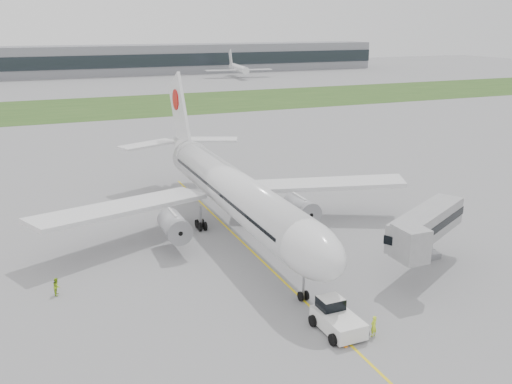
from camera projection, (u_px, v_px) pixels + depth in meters
name	position (u px, v px, depth m)	size (l,w,h in m)	color
ground	(245.00, 245.00, 66.79)	(600.00, 600.00, 0.00)	gray
apron_markings	(262.00, 261.00, 62.36)	(70.00, 70.00, 0.04)	yellow
grass_strip	(101.00, 107.00, 172.98)	(600.00, 50.00, 0.02)	#294B1C
terminal_building	(67.00, 61.00, 268.21)	(320.00, 22.30, 14.00)	gray
airliner	(230.00, 188.00, 69.47)	(48.13, 53.95, 17.88)	silver
pushback_tug	(336.00, 317.00, 48.09)	(3.46, 5.03, 2.54)	white
jet_bridge	(424.00, 227.00, 58.31)	(13.39, 10.21, 6.65)	#9C9C9F
safety_cone_left	(346.00, 344.00, 45.79)	(0.40, 0.40, 0.55)	orange
safety_cone_right	(336.00, 322.00, 49.05)	(0.40, 0.40, 0.55)	orange
ground_crew_near	(374.00, 326.00, 47.15)	(0.67, 0.44, 1.85)	#D6FB29
ground_crew_far	(57.00, 286.00, 54.34)	(0.84, 0.66, 1.74)	#95C520
distant_aircraft_right	(239.00, 78.00, 264.93)	(31.15, 27.48, 11.91)	silver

